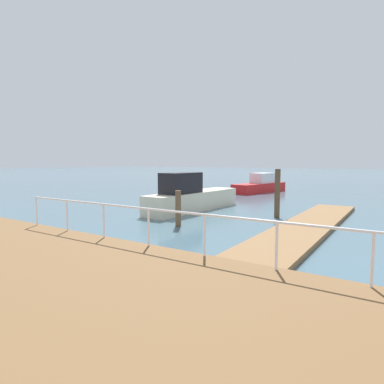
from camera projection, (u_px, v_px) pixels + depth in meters
The scene contains 6 objects.
ground_plane at pixel (96, 221), 14.91m from camera, with size 300.00×300.00×0.00m, color #476675.
floating_dock at pixel (306, 227), 13.23m from camera, with size 14.26×2.00×0.18m, color olive.
dock_piling_0 at pixel (277, 193), 15.88m from camera, with size 0.27×0.27×2.42m, color brown.
dock_piling_2 at pixel (178, 208), 13.73m from camera, with size 0.25×0.25×1.55m, color brown.
moored_boat_0 at pixel (260, 185), 29.59m from camera, with size 6.55×3.03×1.77m.
moored_boat_1 at pixel (191, 197), 18.26m from camera, with size 7.37×1.83×2.19m.
Camera 1 is at (-9.87, 8.21, 2.73)m, focal length 30.00 mm.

